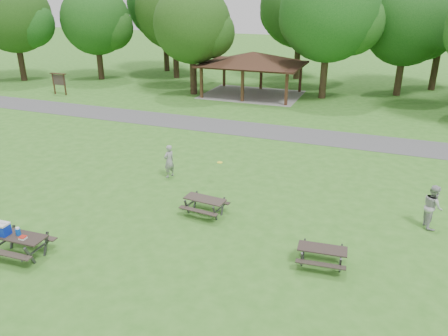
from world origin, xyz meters
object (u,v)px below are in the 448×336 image
picnic_table_middle (205,202)px  frisbee_thrower (169,161)px  frisbee_catcher (433,206)px  picnic_table_near (14,236)px

picnic_table_middle → frisbee_thrower: size_ratio=1.10×
picnic_table_middle → frisbee_catcher: (8.63, 2.22, 0.34)m
frisbee_thrower → frisbee_catcher: (11.83, -0.76, 0.05)m
picnic_table_middle → picnic_table_near: bearing=-133.9°
picnic_table_middle → frisbee_catcher: 8.92m
picnic_table_middle → frisbee_thrower: bearing=137.0°
frisbee_thrower → picnic_table_middle: bearing=68.1°
picnic_table_near → picnic_table_middle: (4.94, 5.14, -0.21)m
picnic_table_near → frisbee_thrower: size_ratio=1.18×
picnic_table_middle → frisbee_thrower: (-3.20, 2.98, 0.29)m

